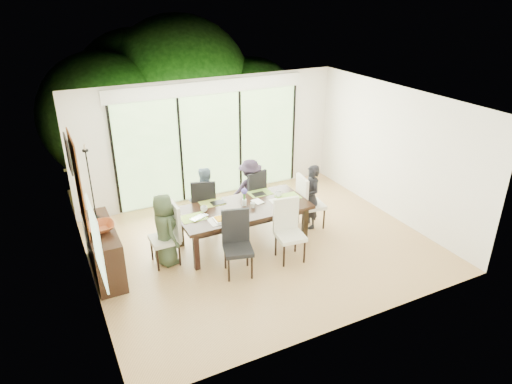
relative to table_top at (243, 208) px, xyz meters
name	(u,v)px	position (x,y,z in m)	size (l,w,h in m)	color
floor	(262,246)	(0.27, -0.24, -0.73)	(6.00, 5.00, 0.01)	#9C6D3E
ceiling	(263,103)	(0.27, -0.24, 1.98)	(6.00, 5.00, 0.01)	white
wall_back	(210,139)	(0.27, 2.27, 0.62)	(6.00, 0.02, 2.70)	white
wall_front	(350,246)	(0.27, -2.75, 0.62)	(6.00, 0.02, 2.70)	silver
wall_left	(82,215)	(-2.74, -0.24, 0.62)	(0.02, 5.00, 2.70)	silver
wall_right	(395,153)	(3.28, -0.24, 0.62)	(0.02, 5.00, 2.70)	white
glass_doors	(211,146)	(0.27, 2.23, 0.47)	(4.20, 0.02, 2.30)	#598C3F
blinds_header	(209,87)	(0.27, 2.22, 1.77)	(4.40, 0.06, 0.28)	white
mullion_a	(114,162)	(-1.83, 2.22, 0.47)	(0.05, 0.04, 2.30)	black
mullion_b	(181,151)	(-0.43, 2.22, 0.47)	(0.05, 0.04, 2.30)	black
mullion_c	(240,142)	(0.97, 2.22, 0.47)	(0.05, 0.04, 2.30)	black
mullion_d	(293,134)	(2.37, 2.22, 0.47)	(0.05, 0.04, 2.30)	black
side_window	(97,243)	(-2.70, -1.44, 0.77)	(0.02, 0.90, 1.00)	#8CAD7F
deck	(200,183)	(0.27, 3.16, -0.78)	(6.00, 1.80, 0.10)	brown
rail_top	(188,151)	(0.27, 3.96, -0.18)	(6.00, 0.08, 0.06)	brown
foliage_left	(104,116)	(-1.53, 4.96, 0.71)	(3.20, 3.20, 3.20)	#14380F
foliage_mid	(180,89)	(0.67, 5.56, 1.07)	(4.00, 4.00, 4.00)	#14380F
foliage_right	(251,107)	(2.47, 4.76, 0.53)	(2.80, 2.80, 2.80)	#14380F
foliage_far	(139,94)	(-0.33, 6.26, 0.89)	(3.60, 3.60, 3.60)	#14380F
table_top	(243,208)	(0.00, 0.00, 0.00)	(2.43, 1.11, 0.06)	black
table_apron	(243,213)	(0.00, 0.00, -0.09)	(2.23, 0.91, 0.10)	black
table_leg_fl	(196,251)	(-1.08, -0.43, -0.38)	(0.09, 0.09, 0.70)	black
table_leg_fr	(305,224)	(1.08, -0.43, -0.38)	(0.09, 0.09, 0.70)	black
table_leg_bl	(180,229)	(-1.08, 0.43, -0.38)	(0.09, 0.09, 0.70)	black
table_leg_br	(282,206)	(1.08, 0.43, -0.38)	(0.09, 0.09, 0.70)	black
chair_left_end	(164,235)	(-1.50, 0.00, -0.17)	(0.47, 0.47, 1.11)	silver
chair_right_end	(312,201)	(1.50, 0.00, -0.17)	(0.47, 0.47, 1.11)	white
chair_far_left	(204,203)	(-0.45, 0.85, -0.17)	(0.47, 0.47, 1.11)	black
chair_far_right	(250,194)	(0.55, 0.85, -0.17)	(0.47, 0.47, 1.11)	black
chair_near_left	(238,245)	(-0.50, -0.87, -0.17)	(0.47, 0.47, 1.11)	black
chair_near_right	(290,232)	(0.50, -0.87, -0.17)	(0.47, 0.47, 1.11)	white
person_left_end	(165,230)	(-1.48, 0.00, -0.08)	(0.61, 0.38, 1.31)	#3B4B32
person_right_end	(311,197)	(1.48, 0.00, -0.08)	(0.61, 0.38, 1.31)	black
person_far_left	(204,199)	(-0.45, 0.83, -0.08)	(0.61, 0.38, 1.31)	#728EA5
person_far_right	(250,190)	(0.55, 0.83, -0.08)	(0.61, 0.38, 1.31)	#2B2031
placemat_left	(194,218)	(-0.95, 0.00, 0.03)	(0.45, 0.32, 0.01)	#97C145
placemat_right	(288,197)	(0.95, 0.00, 0.03)	(0.45, 0.32, 0.01)	#79A93C
placemat_far_l	(212,203)	(-0.45, 0.40, 0.03)	(0.45, 0.32, 0.01)	#93A53B
placemat_far_r	(260,193)	(0.55, 0.40, 0.03)	(0.45, 0.32, 0.01)	#77A23A
placemat_paper	(222,220)	(-0.55, -0.30, 0.03)	(0.45, 0.32, 0.01)	white
tablet_far_l	(218,203)	(-0.35, 0.35, 0.04)	(0.26, 0.18, 0.01)	black
tablet_far_r	(259,194)	(0.50, 0.35, 0.04)	(0.24, 0.17, 0.01)	black
papers	(278,200)	(0.70, -0.05, 0.03)	(0.30, 0.22, 0.00)	white
platter_base	(222,219)	(-0.55, -0.30, 0.05)	(0.26, 0.26, 0.02)	white
platter_snacks	(221,218)	(-0.55, -0.30, 0.07)	(0.20, 0.20, 0.01)	#F2A41C
vase	(244,202)	(0.05, 0.05, 0.09)	(0.08, 0.08, 0.12)	silver
hyacinth_stems	(244,196)	(0.05, 0.05, 0.21)	(0.04, 0.04, 0.16)	#337226
hyacinth_blooms	(244,191)	(0.05, 0.05, 0.31)	(0.11, 0.11, 0.11)	#574AB9
laptop	(201,218)	(-0.85, -0.10, 0.04)	(0.33, 0.21, 0.03)	silver
cup_a	(204,209)	(-0.70, 0.15, 0.08)	(0.13, 0.13, 0.10)	white
cup_b	(253,205)	(0.15, -0.10, 0.08)	(0.10, 0.10, 0.09)	white
cup_c	(279,194)	(0.80, 0.10, 0.08)	(0.13, 0.13, 0.10)	white
book	(254,203)	(0.25, 0.05, 0.04)	(0.17, 0.23, 0.02)	white
sideboard	(104,250)	(-2.49, 0.17, -0.30)	(0.43, 1.53, 0.86)	black
bowl	(100,227)	(-2.49, 0.07, 0.19)	(0.46, 0.46, 0.11)	#944220
candlestick_base	(96,218)	(-2.49, 0.52, 0.15)	(0.10, 0.10, 0.04)	black
candlestick_shaft	(91,185)	(-2.49, 0.52, 0.75)	(0.02, 0.02, 1.20)	black
candlestick_pan	(85,151)	(-2.49, 0.52, 1.35)	(0.10, 0.10, 0.03)	black
candle	(85,147)	(-2.49, 0.52, 1.40)	(0.03, 0.03, 0.10)	silver
tapestry	(78,183)	(-2.70, 0.16, 0.97)	(0.02, 1.00, 1.50)	#904014
art_frame	(68,154)	(-2.70, 1.46, 1.02)	(0.03, 0.55, 0.65)	black
art_canvas	(69,154)	(-2.68, 1.46, 1.02)	(0.01, 0.45, 0.55)	#1C5259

